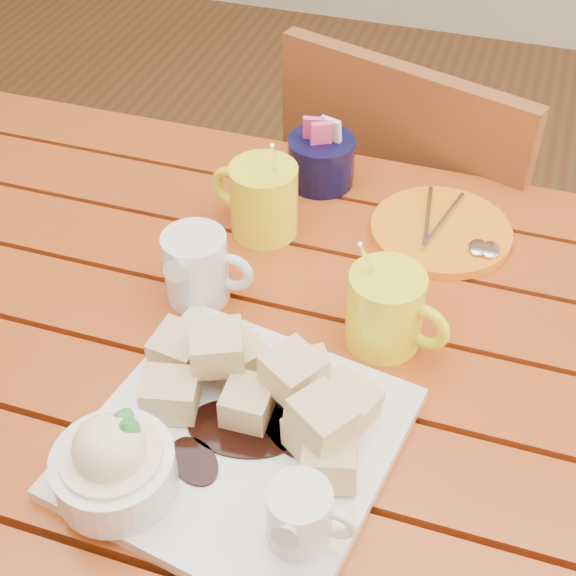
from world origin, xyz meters
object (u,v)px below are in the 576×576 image
(table, at_px, (258,401))
(coffee_mug_left, at_px, (262,198))
(orange_saucer, at_px, (442,231))
(coffee_mug_right, at_px, (387,309))
(dessert_plate, at_px, (218,437))
(chair_far, at_px, (415,241))

(table, bearing_deg, coffee_mug_left, 107.12)
(orange_saucer, bearing_deg, coffee_mug_right, -97.75)
(orange_saucer, bearing_deg, coffee_mug_left, -164.84)
(coffee_mug_left, xyz_separation_m, coffee_mug_right, (0.19, -0.15, -0.00))
(table, xyz_separation_m, coffee_mug_left, (-0.06, 0.19, 0.16))
(coffee_mug_right, height_order, orange_saucer, coffee_mug_right)
(table, bearing_deg, orange_saucer, 56.48)
(table, distance_m, coffee_mug_left, 0.25)
(coffee_mug_right, bearing_deg, dessert_plate, -103.19)
(coffee_mug_left, height_order, chair_far, coffee_mug_left)
(dessert_plate, distance_m, coffee_mug_left, 0.36)
(dessert_plate, bearing_deg, chair_far, 84.04)
(coffee_mug_right, bearing_deg, table, -146.51)
(chair_far, bearing_deg, dessert_plate, 102.00)
(coffee_mug_right, height_order, chair_far, coffee_mug_right)
(orange_saucer, bearing_deg, table, -123.52)
(coffee_mug_left, bearing_deg, coffee_mug_right, -22.39)
(table, xyz_separation_m, dessert_plate, (0.02, -0.16, 0.14))
(table, height_order, coffee_mug_right, coffee_mug_right)
(coffee_mug_right, xyz_separation_m, orange_saucer, (0.03, 0.21, -0.04))
(dessert_plate, bearing_deg, table, 97.64)
(dessert_plate, relative_size, coffee_mug_right, 2.34)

